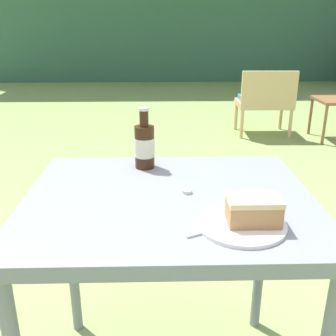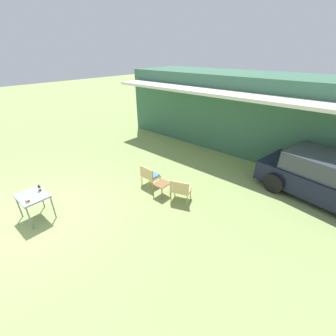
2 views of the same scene
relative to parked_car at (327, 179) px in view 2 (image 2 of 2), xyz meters
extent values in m
plane|color=#8CA35B|center=(-5.90, -6.37, -0.69)|extent=(60.00, 60.00, 0.00)
cube|color=#38664C|center=(-4.48, 2.86, 0.97)|extent=(10.94, 3.48, 3.32)
cube|color=silver|center=(-4.48, 0.52, 2.04)|extent=(10.39, 1.20, 0.12)
cube|color=black|center=(0.06, -0.01, -0.17)|extent=(4.26, 2.40, 0.67)
cube|color=#383D47|center=(-0.14, 0.03, 0.45)|extent=(2.45, 1.95, 0.57)
cylinder|color=black|center=(-1.01, 1.09, -0.35)|extent=(0.69, 0.31, 0.66)
cylinder|color=black|center=(-1.33, -0.67, -0.35)|extent=(0.69, 0.31, 0.66)
cylinder|color=tan|center=(-4.45, -2.83, -0.53)|extent=(0.04, 0.04, 0.32)
cylinder|color=tan|center=(-4.99, -2.82, -0.53)|extent=(0.04, 0.04, 0.32)
cylinder|color=tan|center=(-4.46, -3.21, -0.53)|extent=(0.04, 0.04, 0.32)
cylinder|color=tan|center=(-5.00, -3.20, -0.53)|extent=(0.04, 0.04, 0.32)
cube|color=tan|center=(-4.73, -3.02, -0.34)|extent=(0.60, 0.45, 0.06)
cube|color=tan|center=(-4.73, -3.21, -0.13)|extent=(0.60, 0.06, 0.36)
cube|color=#4C7FB7|center=(-4.73, -3.02, -0.28)|extent=(0.54, 0.39, 0.05)
cylinder|color=tan|center=(-3.21, -2.74, -0.53)|extent=(0.04, 0.04, 0.32)
cylinder|color=tan|center=(-3.71, -2.93, -0.53)|extent=(0.04, 0.04, 0.32)
cylinder|color=tan|center=(-3.07, -3.10, -0.53)|extent=(0.04, 0.04, 0.32)
cylinder|color=tan|center=(-3.57, -3.29, -0.53)|extent=(0.04, 0.04, 0.32)
cube|color=tan|center=(-3.39, -3.02, -0.34)|extent=(0.71, 0.63, 0.06)
cube|color=tan|center=(-3.32, -3.20, -0.13)|extent=(0.57, 0.26, 0.36)
cube|color=brown|center=(-4.00, -3.25, -0.26)|extent=(0.42, 0.46, 0.03)
cylinder|color=brown|center=(-4.18, -3.45, -0.48)|extent=(0.03, 0.03, 0.42)
cylinder|color=brown|center=(-3.81, -3.45, -0.48)|extent=(0.03, 0.03, 0.42)
cylinder|color=brown|center=(-4.18, -3.05, -0.48)|extent=(0.03, 0.03, 0.42)
cylinder|color=brown|center=(-3.81, -3.05, -0.48)|extent=(0.03, 0.03, 0.42)
cube|color=gray|center=(-5.90, -6.37, 0.05)|extent=(0.84, 0.69, 0.04)
cylinder|color=gray|center=(-6.28, -6.68, -0.33)|extent=(0.04, 0.04, 0.71)
cylinder|color=gray|center=(-5.52, -6.68, -0.33)|extent=(0.04, 0.04, 0.71)
cylinder|color=gray|center=(-6.28, -6.07, -0.33)|extent=(0.04, 0.04, 0.71)
cylinder|color=gray|center=(-5.52, -6.07, -0.33)|extent=(0.04, 0.04, 0.71)
cylinder|color=white|center=(-5.72, -6.55, 0.07)|extent=(0.22, 0.22, 0.01)
cube|color=#AD7A4C|center=(-5.69, -6.55, 0.11)|extent=(0.13, 0.08, 0.05)
cube|color=#DBBC89|center=(-5.69, -6.55, 0.14)|extent=(0.13, 0.08, 0.01)
cylinder|color=#381E0F|center=(-5.97, -6.13, 0.14)|extent=(0.07, 0.07, 0.15)
cylinder|color=#381E0F|center=(-5.97, -6.13, 0.24)|extent=(0.03, 0.03, 0.05)
cylinder|color=silver|center=(-5.97, -6.13, 0.27)|extent=(0.04, 0.04, 0.01)
cylinder|color=beige|center=(-5.97, -6.13, 0.14)|extent=(0.07, 0.07, 0.07)
cube|color=silver|center=(-5.78, -6.57, 0.07)|extent=(0.17, 0.08, 0.01)
cylinder|color=silver|center=(-5.84, -6.35, 0.07)|extent=(0.03, 0.03, 0.01)
camera|label=1|loc=(-5.93, -7.41, 0.55)|focal=42.00mm
camera|label=2|loc=(0.17, -7.76, 3.56)|focal=24.00mm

